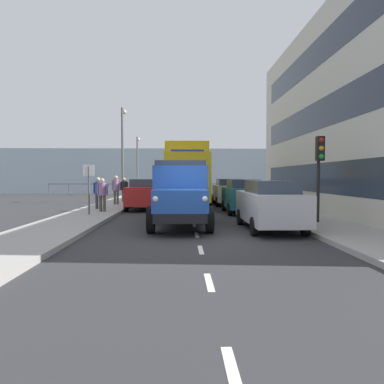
{
  "coord_description": "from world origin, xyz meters",
  "views": [
    {
      "loc": [
        0.48,
        10.89,
        1.85
      ],
      "look_at": [
        -0.04,
        -7.24,
        1.09
      ],
      "focal_mm": 33.85,
      "sensor_mm": 36.0,
      "label": 1
    }
  ],
  "objects_px": {
    "car_white_kerbside_2": "(229,192)",
    "car_red_oppositeside_0": "(144,194)",
    "truck_vintage_blue": "(180,195)",
    "lamp_post_promenade": "(123,146)",
    "pedestrian_with_bag": "(102,192)",
    "pedestrian_couple_b": "(116,187)",
    "street_sign": "(89,181)",
    "traffic_light_near": "(320,160)",
    "lamp_post_far": "(138,160)",
    "car_teal_kerbside_1": "(242,196)",
    "pedestrian_couple_a": "(98,190)",
    "car_silver_kerbside_near": "(270,204)",
    "pedestrian_in_dark_coat": "(124,188)",
    "lorry_cargo_yellow": "(187,173)"
  },
  "relations": [
    {
      "from": "car_white_kerbside_2",
      "to": "car_red_oppositeside_0",
      "type": "relative_size",
      "value": 0.95
    },
    {
      "from": "truck_vintage_blue",
      "to": "lamp_post_promenade",
      "type": "relative_size",
      "value": 0.87
    },
    {
      "from": "pedestrian_with_bag",
      "to": "pedestrian_couple_b",
      "type": "xyz_separation_m",
      "value": [
        0.19,
        -4.74,
        0.09
      ]
    },
    {
      "from": "truck_vintage_blue",
      "to": "car_red_oppositeside_0",
      "type": "xyz_separation_m",
      "value": [
        2.06,
        -7.4,
        -0.28
      ]
    },
    {
      "from": "pedestrian_couple_b",
      "to": "street_sign",
      "type": "bearing_deg",
      "value": 88.83
    },
    {
      "from": "traffic_light_near",
      "to": "lamp_post_far",
      "type": "distance_m",
      "value": 24.72
    },
    {
      "from": "car_teal_kerbside_1",
      "to": "pedestrian_couple_a",
      "type": "distance_m",
      "value": 7.61
    },
    {
      "from": "car_red_oppositeside_0",
      "to": "pedestrian_couple_b",
      "type": "height_order",
      "value": "pedestrian_couple_b"
    },
    {
      "from": "truck_vintage_blue",
      "to": "car_silver_kerbside_near",
      "type": "relative_size",
      "value": 1.3
    },
    {
      "from": "pedestrian_with_bag",
      "to": "street_sign",
      "type": "distance_m",
      "value": 1.5
    },
    {
      "from": "car_silver_kerbside_near",
      "to": "pedestrian_in_dark_coat",
      "type": "relative_size",
      "value": 2.66
    },
    {
      "from": "car_white_kerbside_2",
      "to": "lamp_post_far",
      "type": "xyz_separation_m",
      "value": [
        7.45,
        -12.7,
        2.67
      ]
    },
    {
      "from": "truck_vintage_blue",
      "to": "pedestrian_with_bag",
      "type": "relative_size",
      "value": 3.46
    },
    {
      "from": "car_silver_kerbside_near",
      "to": "street_sign",
      "type": "xyz_separation_m",
      "value": [
        7.27,
        -3.97,
        0.79
      ]
    },
    {
      "from": "car_white_kerbside_2",
      "to": "car_red_oppositeside_0",
      "type": "bearing_deg",
      "value": 29.31
    },
    {
      "from": "car_red_oppositeside_0",
      "to": "pedestrian_in_dark_coat",
      "type": "height_order",
      "value": "pedestrian_in_dark_coat"
    },
    {
      "from": "pedestrian_with_bag",
      "to": "traffic_light_near",
      "type": "xyz_separation_m",
      "value": [
        -9.02,
        4.5,
        1.37
      ]
    },
    {
      "from": "pedestrian_couple_b",
      "to": "pedestrian_in_dark_coat",
      "type": "relative_size",
      "value": 1.09
    },
    {
      "from": "car_teal_kerbside_1",
      "to": "traffic_light_near",
      "type": "relative_size",
      "value": 1.21
    },
    {
      "from": "pedestrian_couple_a",
      "to": "lamp_post_far",
      "type": "distance_m",
      "value": 16.9
    },
    {
      "from": "pedestrian_couple_b",
      "to": "traffic_light_near",
      "type": "height_order",
      "value": "traffic_light_near"
    },
    {
      "from": "car_white_kerbside_2",
      "to": "pedestrian_in_dark_coat",
      "type": "relative_size",
      "value": 2.35
    },
    {
      "from": "car_silver_kerbside_near",
      "to": "traffic_light_near",
      "type": "xyz_separation_m",
      "value": [
        -2.06,
        -0.82,
        1.58
      ]
    },
    {
      "from": "lorry_cargo_yellow",
      "to": "pedestrian_in_dark_coat",
      "type": "distance_m",
      "value": 5.02
    },
    {
      "from": "car_white_kerbside_2",
      "to": "car_red_oppositeside_0",
      "type": "height_order",
      "value": "same"
    },
    {
      "from": "lorry_cargo_yellow",
      "to": "pedestrian_couple_b",
      "type": "relative_size",
      "value": 4.62
    },
    {
      "from": "car_white_kerbside_2",
      "to": "pedestrian_with_bag",
      "type": "distance_m",
      "value": 8.93
    },
    {
      "from": "lorry_cargo_yellow",
      "to": "car_silver_kerbside_near",
      "type": "distance_m",
      "value": 10.11
    },
    {
      "from": "car_red_oppositeside_0",
      "to": "street_sign",
      "type": "height_order",
      "value": "street_sign"
    },
    {
      "from": "car_teal_kerbside_1",
      "to": "lamp_post_far",
      "type": "distance_m",
      "value": 19.51
    },
    {
      "from": "car_teal_kerbside_1",
      "to": "car_white_kerbside_2",
      "type": "relative_size",
      "value": 1.01
    },
    {
      "from": "car_teal_kerbside_1",
      "to": "pedestrian_couple_b",
      "type": "xyz_separation_m",
      "value": [
        7.15,
        -4.28,
        0.31
      ]
    },
    {
      "from": "truck_vintage_blue",
      "to": "lamp_post_promenade",
      "type": "distance_m",
      "value": 13.43
    },
    {
      "from": "pedestrian_in_dark_coat",
      "to": "car_teal_kerbside_1",
      "type": "bearing_deg",
      "value": 137.45
    },
    {
      "from": "truck_vintage_blue",
      "to": "lorry_cargo_yellow",
      "type": "bearing_deg",
      "value": -92.2
    },
    {
      "from": "pedestrian_couple_b",
      "to": "lamp_post_promenade",
      "type": "xyz_separation_m",
      "value": [
        0.05,
        -3.02,
        2.83
      ]
    },
    {
      "from": "car_white_kerbside_2",
      "to": "traffic_light_near",
      "type": "xyz_separation_m",
      "value": [
        -2.06,
        10.09,
        1.58
      ]
    },
    {
      "from": "truck_vintage_blue",
      "to": "car_red_oppositeside_0",
      "type": "distance_m",
      "value": 7.68
    },
    {
      "from": "car_teal_kerbside_1",
      "to": "lamp_post_far",
      "type": "relative_size",
      "value": 0.69
    },
    {
      "from": "car_red_oppositeside_0",
      "to": "truck_vintage_blue",
      "type": "bearing_deg",
      "value": 105.59
    },
    {
      "from": "car_white_kerbside_2",
      "to": "lamp_post_far",
      "type": "height_order",
      "value": "lamp_post_far"
    },
    {
      "from": "car_red_oppositeside_0",
      "to": "pedestrian_couple_b",
      "type": "relative_size",
      "value": 2.28
    },
    {
      "from": "car_silver_kerbside_near",
      "to": "car_red_oppositeside_0",
      "type": "height_order",
      "value": "same"
    },
    {
      "from": "traffic_light_near",
      "to": "car_silver_kerbside_near",
      "type": "bearing_deg",
      "value": 21.82
    },
    {
      "from": "car_silver_kerbside_near",
      "to": "pedestrian_in_dark_coat",
      "type": "distance_m",
      "value": 14.06
    },
    {
      "from": "lorry_cargo_yellow",
      "to": "traffic_light_near",
      "type": "bearing_deg",
      "value": 118.65
    },
    {
      "from": "car_white_kerbside_2",
      "to": "pedestrian_in_dark_coat",
      "type": "distance_m",
      "value": 7.11
    },
    {
      "from": "car_teal_kerbside_1",
      "to": "truck_vintage_blue",
      "type": "bearing_deg",
      "value": 58.96
    },
    {
      "from": "pedestrian_couple_a",
      "to": "lamp_post_promenade",
      "type": "relative_size",
      "value": 0.26
    },
    {
      "from": "traffic_light_near",
      "to": "pedestrian_couple_a",
      "type": "bearing_deg",
      "value": -32.36
    }
  ]
}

